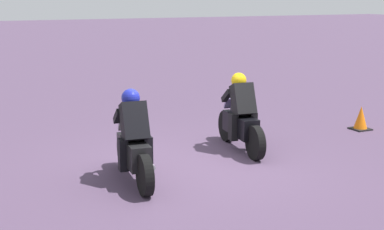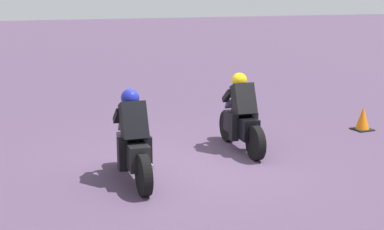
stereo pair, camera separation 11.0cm
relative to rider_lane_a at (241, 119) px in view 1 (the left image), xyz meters
name	(u,v)px [view 1 (the left image)]	position (x,y,z in m)	size (l,w,h in m)	color
ground_plane	(194,165)	(-0.53, 1.27, -0.62)	(120.00, 120.00, 0.00)	#4F3C56
rider_lane_a	(241,119)	(0.00, 0.00, 0.00)	(2.04, 0.58, 1.51)	black
rider_lane_b	(134,144)	(-0.86, 2.49, 0.00)	(2.04, 0.57, 1.51)	black
traffic_cone	(361,119)	(0.26, -3.28, -0.38)	(0.40, 0.40, 0.54)	black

